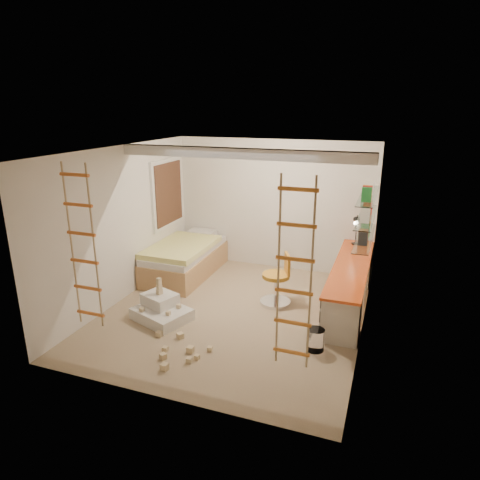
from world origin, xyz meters
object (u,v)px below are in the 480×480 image
at_px(desk, 350,284).
at_px(play_platform, 161,310).
at_px(swivel_chair, 277,286).
at_px(bed, 185,259).

height_order(desk, play_platform, desk).
xyz_separation_m(desk, play_platform, (-2.72, -1.42, -0.26)).
relative_size(swivel_chair, play_platform, 0.89).
height_order(desk, swivel_chair, swivel_chair).
relative_size(bed, play_platform, 2.02).
xyz_separation_m(bed, play_platform, (0.47, -1.78, -0.19)).
height_order(swivel_chair, play_platform, swivel_chair).
bearing_deg(swivel_chair, bed, 162.15).
distance_m(swivel_chair, play_platform, 1.94).
xyz_separation_m(bed, swivel_chair, (2.05, -0.66, -0.01)).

